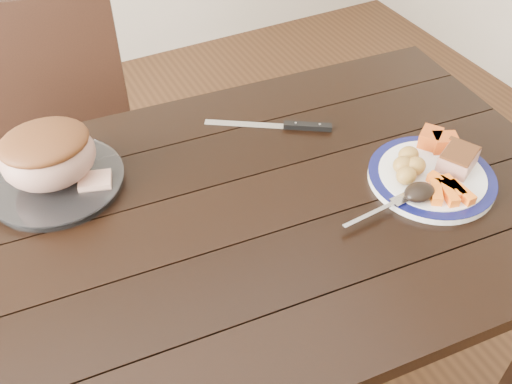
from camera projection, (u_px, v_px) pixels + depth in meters
name	position (u px, v px, depth m)	size (l,w,h in m)	color
dining_table	(220.00, 245.00, 1.27)	(1.67, 1.02, 0.75)	black
chair_far	(64.00, 138.00, 1.77)	(0.52, 0.52, 0.93)	black
dinner_plate	(431.00, 178.00, 1.28)	(0.28, 0.28, 0.02)	white
plate_rim	(432.00, 175.00, 1.27)	(0.28, 0.28, 0.02)	#0D1044
serving_platter	(57.00, 182.00, 1.27)	(0.29, 0.29, 0.02)	white
pork_slice	(458.00, 160.00, 1.28)	(0.09, 0.07, 0.04)	tan
roasted_potatoes	(408.00, 165.00, 1.26)	(0.09, 0.09, 0.04)	gold
carrot_batons	(448.00, 189.00, 1.22)	(0.09, 0.11, 0.02)	orange
pumpkin_wedges	(437.00, 140.00, 1.33)	(0.09, 0.10, 0.04)	#ED581A
dark_mushroom	(420.00, 192.00, 1.20)	(0.07, 0.05, 0.03)	black
fork	(382.00, 209.00, 1.19)	(0.18, 0.03, 0.00)	silver
roast_joint	(49.00, 157.00, 1.22)	(0.20, 0.17, 0.13)	#AB7968
cut_slice	(95.00, 181.00, 1.25)	(0.07, 0.06, 0.02)	tan
carving_knife	(292.00, 126.00, 1.43)	(0.28, 0.19, 0.01)	silver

